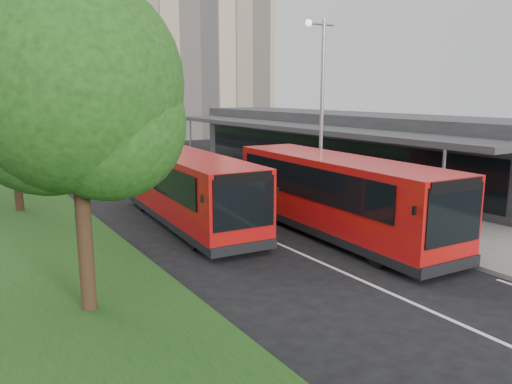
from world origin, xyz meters
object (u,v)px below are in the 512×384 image
Objects in this scene: car_near at (81,138)px; car_far at (37,136)px; tree_mid at (8,87)px; tree_near at (74,100)px; bus_main at (338,196)px; lamp_post_near at (320,104)px; bus_second at (188,189)px; lamp_post_far at (151,99)px; bollard at (185,159)px; litter_bin at (263,176)px.

car_far is at bearing 114.31° from car_near.
tree_mid is at bearing -77.24° from car_far.
tree_near reaches higher than car_near.
car_far is (-3.17, 45.37, -0.90)m from bus_main.
tree_mid is at bearing 147.64° from lamp_post_near.
lamp_post_near is 6.64m from bus_second.
lamp_post_far is (0.00, 20.00, 0.00)m from lamp_post_near.
bus_main is at bearing -44.57° from bus_second.
bollard is at bearing 85.86° from bus_main.
lamp_post_far reaches higher than car_far.
tree_mid reaches higher than bollard.
tree_near is 17.84m from litter_bin.
car_near reaches higher than bollard.
bus_second is 2.83× the size of car_far.
tree_mid is 1.05× the size of lamp_post_far.
car_far is (-4.88, 42.17, -4.13)m from lamp_post_near.
tree_near is at bearing -166.69° from bus_main.
lamp_post_near reaches higher than bus_main.
car_far reaches higher than litter_bin.
lamp_post_far reaches higher than bollard.
car_far is (6.24, 35.12, -4.82)m from tree_mid.
litter_bin is 0.22× the size of car_far.
car_far is (-5.43, 26.80, -0.05)m from bollard.
tree_near is 12.18m from lamp_post_near.
bus_main is 1.03× the size of bus_second.
tree_near is 41.88m from car_near.
tree_mid is at bearing 137.29° from bus_second.
lamp_post_near reaches higher than litter_bin.
tree_mid is at bearing 135.34° from bus_main.
bollard is at bearing -84.45° from car_near.
lamp_post_near is 35.92m from car_near.
tree_mid is 13.19m from lamp_post_near.
tree_near is 9.02m from bus_second.
lamp_post_near is at bearing 64.59° from bus_main.
bus_second is (-3.92, 4.43, -0.05)m from bus_main.
bus_second is at bearing -97.39° from car_near.
litter_bin is (12.64, 11.76, -4.50)m from tree_near.
bollard is (0.54, -4.63, -4.09)m from lamp_post_far.
tree_near reaches higher than bus_second.
bollard is 0.27× the size of car_far.
bus_main is 10.77× the size of bollard.
lamp_post_far is at bearing 96.55° from litter_bin.
bollard is at bearing 60.13° from tree_near.
bus_second is at bearing 167.65° from lamp_post_near.
car_far is at bearing 79.92° from tree_mid.
litter_bin is (3.23, 10.01, -0.95)m from bus_main.
litter_bin is at bearing 77.48° from lamp_post_near.
lamp_post_near is 20.00m from lamp_post_far.
car_far reaches higher than bollard.
tree_mid reaches higher than car_far.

